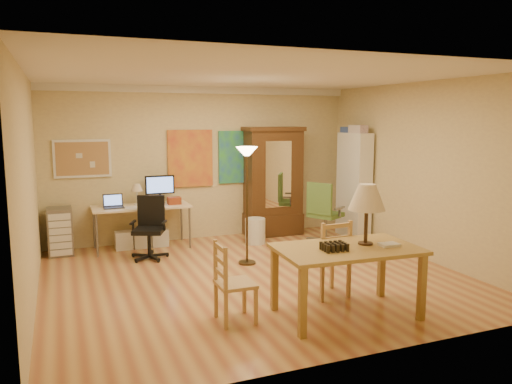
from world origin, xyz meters
name	(u,v)px	position (x,y,z in m)	size (l,w,h in m)	color
floor	(255,277)	(0.00, 0.00, 0.00)	(5.50, 5.50, 0.00)	#A35D39
crown_molding	(203,90)	(0.00, 2.46, 2.64)	(5.50, 0.08, 0.12)	white
corkboard	(82,159)	(-2.05, 2.47, 1.50)	(0.90, 0.04, 0.62)	tan
art_panel_left	(190,158)	(-0.25, 2.47, 1.45)	(0.80, 0.04, 1.00)	gold
art_panel_right	(238,157)	(0.65, 2.47, 1.45)	(0.75, 0.04, 0.95)	#2868A1
dining_table	(354,233)	(0.53, -1.59, 0.91)	(1.58, 1.00, 1.44)	olive
ladder_chair_back	(329,260)	(0.56, -1.01, 0.44)	(0.47, 0.45, 0.95)	#AC8A4E
ladder_chair_left	(233,285)	(-0.77, -1.31, 0.41)	(0.38, 0.40, 0.87)	#AC8A4E
torchiere_lamp	(247,171)	(0.12, 0.64, 1.40)	(0.32, 0.32, 1.74)	#392B16
computer_desk	(143,222)	(-1.16, 2.16, 0.44)	(1.58, 0.69, 1.19)	beige
office_chair_black	(150,242)	(-1.17, 1.47, 0.26)	(0.59, 0.59, 0.96)	black
office_chair_green	(324,227)	(1.81, 1.31, 0.29)	(0.67, 0.67, 1.07)	slate
drawer_cart	(60,231)	(-2.45, 2.20, 0.38)	(0.38, 0.45, 0.75)	slate
armoire	(273,188)	(1.25, 2.24, 0.87)	(1.09, 0.52, 2.00)	#3C2110
bookshelf	(354,185)	(2.55, 1.56, 0.94)	(0.28, 0.76, 1.89)	white
wastebin	(255,231)	(0.69, 1.73, 0.22)	(0.35, 0.35, 0.44)	silver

